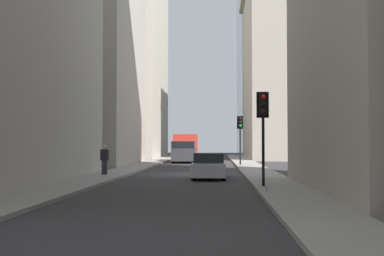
{
  "coord_description": "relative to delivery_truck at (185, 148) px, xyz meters",
  "views": [
    {
      "loc": [
        -28.77,
        -1.88,
        1.92
      ],
      "look_at": [
        18.12,
        0.74,
        3.51
      ],
      "focal_mm": 43.08,
      "sensor_mm": 36.0,
      "label": 1
    }
  ],
  "objects": [
    {
      "name": "building_right_midfar",
      "position": [
        -6.02,
        9.19,
        11.96
      ],
      "size": [
        13.58,
        10.5,
        26.82
      ],
      "color": "#B7B2A5",
      "rests_on": "ground_plane"
    },
    {
      "name": "building_left_far",
      "position": [
        12.32,
        -11.99,
        10.84
      ],
      "size": [
        18.24,
        10.5,
        24.58
      ],
      "color": "#A8A091",
      "rests_on": "ground_plane"
    },
    {
      "name": "sedan_silver",
      "position": [
        -21.16,
        -2.8,
        -0.8
      ],
      "size": [
        4.3,
        1.78,
        1.42
      ],
      "color": "#B7BABF",
      "rests_on": "ground_plane"
    },
    {
      "name": "building_right_far",
      "position": [
        14.13,
        9.2,
        13.64
      ],
      "size": [
        16.75,
        10.0,
        30.2
      ],
      "color": "beige",
      "rests_on": "ground_plane"
    },
    {
      "name": "traffic_light_foreground",
      "position": [
        -27.07,
        -5.18,
        1.59
      ],
      "size": [
        0.43,
        0.52,
        3.97
      ],
      "color": "black",
      "rests_on": "sidewalk_left"
    },
    {
      "name": "ground_plane",
      "position": [
        -17.67,
        -1.4,
        -1.46
      ],
      "size": [
        135.0,
        135.0,
        0.0
      ],
      "primitive_type": "plane",
      "color": "#302D30"
    },
    {
      "name": "pedestrian",
      "position": [
        -20.26,
        3.23,
        -0.4
      ],
      "size": [
        0.26,
        0.44,
        1.7
      ],
      "color": "#33333D",
      "rests_on": "sidewalk_right"
    },
    {
      "name": "discarded_bottle",
      "position": [
        -29.04,
        -5.1,
        -1.21
      ],
      "size": [
        0.07,
        0.07,
        0.27
      ],
      "color": "#999EA3",
      "rests_on": "sidewalk_left"
    },
    {
      "name": "sidewalk_left",
      "position": [
        -17.67,
        -5.9,
        -1.39
      ],
      "size": [
        90.0,
        2.2,
        0.14
      ],
      "primitive_type": "cube",
      "color": "gray",
      "rests_on": "ground_plane"
    },
    {
      "name": "traffic_light_midblock",
      "position": [
        -7.41,
        -5.18,
        1.71
      ],
      "size": [
        0.43,
        0.52,
        4.13
      ],
      "color": "black",
      "rests_on": "sidewalk_left"
    },
    {
      "name": "sidewalk_right",
      "position": [
        -17.67,
        3.1,
        -1.39
      ],
      "size": [
        90.0,
        2.2,
        0.14
      ],
      "primitive_type": "cube",
      "color": "gray",
      "rests_on": "ground_plane"
    },
    {
      "name": "delivery_truck",
      "position": [
        0.0,
        0.0,
        0.0
      ],
      "size": [
        6.46,
        2.25,
        2.84
      ],
      "color": "red",
      "rests_on": "ground_plane"
    }
  ]
}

